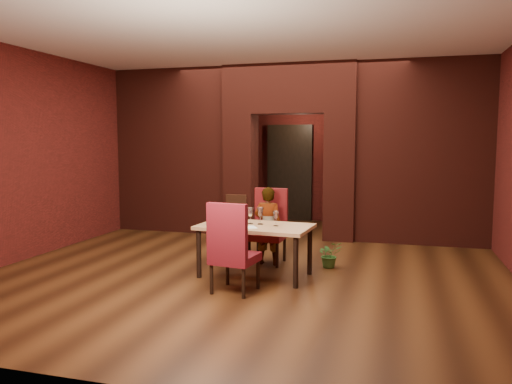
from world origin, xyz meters
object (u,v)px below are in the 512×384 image
(potted_plant, at_px, (330,254))
(wine_glass_a, at_px, (250,216))
(chair_far, at_px, (267,227))
(wine_bucket, at_px, (213,217))
(person_seated, at_px, (268,226))
(wine_glass_c, at_px, (276,219))
(water_bottle, at_px, (226,213))
(wine_glass_b, at_px, (260,216))
(dining_table, at_px, (255,251))
(chair_near, at_px, (235,247))

(potted_plant, bearing_deg, wine_glass_a, -147.39)
(chair_far, distance_m, wine_bucket, 1.04)
(potted_plant, bearing_deg, person_seated, -176.37)
(wine_glass_c, distance_m, water_bottle, 0.72)
(wine_glass_c, bearing_deg, person_seated, 112.71)
(wine_glass_a, bearing_deg, wine_glass_b, -3.44)
(chair_far, xyz_separation_m, wine_glass_c, (0.30, -0.72, 0.24))
(wine_glass_b, bearing_deg, wine_glass_a, 176.56)
(dining_table, xyz_separation_m, wine_glass_c, (0.28, 0.00, 0.45))
(wine_glass_b, xyz_separation_m, wine_glass_c, (0.23, -0.07, -0.02))
(wine_glass_c, height_order, potted_plant, wine_glass_c)
(wine_glass_a, relative_size, wine_bucket, 1.01)
(person_seated, bearing_deg, wine_glass_a, 81.09)
(person_seated, bearing_deg, potted_plant, -175.73)
(chair_near, distance_m, potted_plant, 1.77)
(chair_far, relative_size, wine_bucket, 5.12)
(potted_plant, bearing_deg, wine_glass_b, -142.88)
(wine_glass_b, distance_m, wine_bucket, 0.64)
(person_seated, relative_size, potted_plant, 3.02)
(chair_near, relative_size, wine_glass_c, 5.55)
(chair_far, height_order, water_bottle, chair_far)
(chair_near, distance_m, wine_glass_b, 0.85)
(chair_far, relative_size, potted_plant, 2.90)
(wine_glass_a, distance_m, wine_bucket, 0.51)
(chair_far, xyz_separation_m, wine_glass_a, (-0.07, -0.64, 0.25))
(wine_bucket, bearing_deg, potted_plant, 30.72)
(dining_table, xyz_separation_m, potted_plant, (0.91, 0.72, -0.16))
(dining_table, relative_size, chair_near, 1.35)
(dining_table, distance_m, wine_glass_b, 0.47)
(water_bottle, bearing_deg, potted_plant, 25.78)
(chair_near, height_order, potted_plant, chair_near)
(dining_table, bearing_deg, wine_bucket, -160.40)
(chair_near, height_order, wine_glass_a, chair_near)
(wine_glass_a, bearing_deg, water_bottle, -178.76)
(wine_glass_c, bearing_deg, dining_table, -179.49)
(wine_glass_c, bearing_deg, chair_far, 112.88)
(person_seated, xyz_separation_m, potted_plant, (0.90, 0.06, -0.38))
(wine_bucket, bearing_deg, wine_glass_b, 19.95)
(chair_near, xyz_separation_m, person_seated, (0.05, 1.39, 0.02))
(wine_bucket, height_order, potted_plant, wine_bucket)
(chair_far, xyz_separation_m, potted_plant, (0.92, -0.00, -0.36))
(water_bottle, bearing_deg, wine_glass_c, -5.79)
(person_seated, xyz_separation_m, wine_glass_c, (0.28, -0.66, 0.22))
(wine_bucket, height_order, water_bottle, water_bottle)
(wine_glass_c, bearing_deg, potted_plant, 49.03)
(chair_near, bearing_deg, wine_glass_b, -88.96)
(potted_plant, bearing_deg, wine_glass_c, -130.97)
(person_seated, height_order, wine_glass_c, person_seated)
(wine_glass_b, height_order, potted_plant, wine_glass_b)
(wine_bucket, bearing_deg, person_seated, 55.48)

